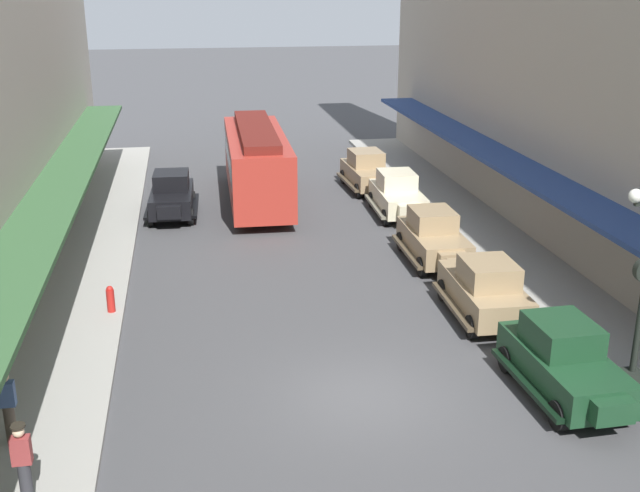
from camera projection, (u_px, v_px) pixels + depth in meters
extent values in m
plane|color=#424244|center=(363.00, 396.00, 18.70)|extent=(200.00, 200.00, 0.00)
cube|color=#99968E|center=(39.00, 422.00, 17.45)|extent=(3.00, 60.00, 0.15)
cube|color=beige|center=(398.00, 198.00, 32.73)|extent=(1.83, 3.96, 0.80)
cube|color=beige|center=(397.00, 180.00, 32.72)|extent=(1.50, 1.75, 0.70)
cube|color=#8C9EA8|center=(397.00, 180.00, 32.72)|extent=(1.42, 1.71, 0.42)
cube|color=beige|center=(410.00, 211.00, 30.72)|extent=(0.95, 0.39, 0.52)
cube|color=#6D6856|center=(419.00, 205.00, 32.96)|extent=(0.36, 3.52, 0.12)
cube|color=#6D6856|center=(375.00, 207.00, 32.71)|extent=(0.36, 3.52, 0.12)
cylinder|color=black|center=(424.00, 216.00, 31.69)|extent=(0.24, 0.69, 0.68)
cylinder|color=black|center=(386.00, 218.00, 31.48)|extent=(0.24, 0.69, 0.68)
cylinder|color=black|center=(408.00, 198.00, 34.24)|extent=(0.24, 0.69, 0.68)
cylinder|color=black|center=(372.00, 200.00, 34.03)|extent=(0.24, 0.69, 0.68)
cube|color=#997F5B|center=(367.00, 175.00, 36.71)|extent=(1.87, 3.97, 0.80)
cube|color=#997F5B|center=(366.00, 158.00, 36.69)|extent=(1.51, 1.76, 0.70)
cube|color=#8C9EA8|center=(366.00, 158.00, 36.69)|extent=(1.44, 1.73, 0.42)
cube|color=#997F5B|center=(380.00, 185.00, 34.73)|extent=(0.95, 0.40, 0.52)
cube|color=#4C3F2D|center=(386.00, 180.00, 37.01)|extent=(0.40, 3.52, 0.12)
cube|color=#4C3F2D|center=(348.00, 182.00, 36.62)|extent=(0.40, 3.52, 0.12)
cylinder|color=black|center=(392.00, 189.00, 35.75)|extent=(0.25, 0.69, 0.68)
cylinder|color=black|center=(358.00, 191.00, 35.42)|extent=(0.25, 0.69, 0.68)
cylinder|color=black|center=(375.00, 175.00, 38.26)|extent=(0.25, 0.69, 0.68)
cylinder|color=black|center=(344.00, 177.00, 37.93)|extent=(0.25, 0.69, 0.68)
cube|color=#997F5B|center=(484.00, 294.00, 22.86)|extent=(1.82, 3.95, 0.80)
cube|color=#997F5B|center=(489.00, 273.00, 22.38)|extent=(1.49, 1.74, 0.70)
cube|color=#8C9EA8|center=(489.00, 273.00, 22.38)|extent=(1.42, 1.71, 0.42)
cube|color=#997F5B|center=(462.00, 267.00, 24.83)|extent=(0.95, 0.39, 0.52)
cube|color=#4C3F2D|center=(452.00, 305.00, 22.84)|extent=(0.35, 3.52, 0.12)
cube|color=#4C3F2D|center=(514.00, 302.00, 23.09)|extent=(0.35, 3.52, 0.12)
cylinder|color=black|center=(444.00, 290.00, 24.16)|extent=(0.24, 0.69, 0.68)
cylinder|color=black|center=(493.00, 287.00, 24.37)|extent=(0.24, 0.69, 0.68)
cylinder|color=black|center=(472.00, 327.00, 21.61)|extent=(0.24, 0.69, 0.68)
cylinder|color=black|center=(527.00, 324.00, 21.82)|extent=(0.24, 0.69, 0.68)
cube|color=black|center=(172.00, 199.00, 32.64)|extent=(1.87, 3.97, 0.80)
cube|color=black|center=(171.00, 180.00, 32.62)|extent=(1.52, 1.76, 0.70)
cube|color=#8C9EA8|center=(171.00, 180.00, 32.62)|extent=(1.44, 1.73, 0.42)
cube|color=black|center=(169.00, 212.00, 30.62)|extent=(0.95, 0.40, 0.52)
cube|color=black|center=(195.00, 206.00, 32.85)|extent=(0.40, 3.52, 0.12)
cube|color=black|center=(150.00, 207.00, 32.63)|extent=(0.40, 3.52, 0.12)
cylinder|color=black|center=(191.00, 217.00, 31.58)|extent=(0.25, 0.69, 0.68)
cylinder|color=black|center=(151.00, 218.00, 31.39)|extent=(0.25, 0.69, 0.68)
cylinder|color=black|center=(193.00, 199.00, 34.14)|extent=(0.25, 0.69, 0.68)
cylinder|color=black|center=(156.00, 200.00, 33.95)|extent=(0.25, 0.69, 0.68)
cube|color=#997F5B|center=(434.00, 241.00, 27.38)|extent=(1.76, 3.93, 0.80)
cube|color=#997F5B|center=(432.00, 219.00, 27.36)|extent=(1.47, 1.72, 0.70)
cube|color=#8C9EA8|center=(432.00, 219.00, 27.36)|extent=(1.39, 1.69, 0.42)
cube|color=#997F5B|center=(453.00, 261.00, 25.37)|extent=(0.94, 0.37, 0.52)
cube|color=#4C3F2D|center=(459.00, 249.00, 27.62)|extent=(0.29, 3.51, 0.12)
cube|color=#4C3F2D|center=(407.00, 251.00, 27.34)|extent=(0.29, 3.51, 0.12)
cylinder|color=black|center=(468.00, 264.00, 26.35)|extent=(0.23, 0.68, 0.68)
cylinder|color=black|center=(422.00, 267.00, 26.12)|extent=(0.23, 0.68, 0.68)
cylinder|color=black|center=(443.00, 239.00, 28.90)|extent=(0.23, 0.68, 0.68)
cylinder|color=black|center=(401.00, 241.00, 28.66)|extent=(0.23, 0.68, 0.68)
cube|color=#193D23|center=(564.00, 367.00, 18.53)|extent=(1.81, 3.95, 0.80)
cube|color=#193D23|center=(562.00, 335.00, 18.51)|extent=(1.49, 1.74, 0.70)
cube|color=#8C9EA8|center=(562.00, 335.00, 18.51)|extent=(1.41, 1.70, 0.42)
cube|color=#193D23|center=(613.00, 412.00, 16.54)|extent=(0.94, 0.39, 0.52)
cube|color=black|center=(598.00, 375.00, 18.81)|extent=(0.34, 3.52, 0.12)
cube|color=black|center=(526.00, 383.00, 18.45)|extent=(0.34, 3.52, 0.12)
cylinder|color=black|center=(624.00, 408.00, 17.55)|extent=(0.24, 0.69, 0.68)
cylinder|color=black|center=(559.00, 415.00, 17.24)|extent=(0.24, 0.69, 0.68)
cylinder|color=black|center=(565.00, 354.00, 20.07)|extent=(0.24, 0.69, 0.68)
cylinder|color=black|center=(507.00, 359.00, 19.77)|extent=(0.24, 0.69, 0.68)
cube|color=#A52D23|center=(257.00, 165.00, 34.22)|extent=(2.76, 9.66, 2.70)
cube|color=#5B1913|center=(256.00, 130.00, 33.72)|extent=(1.73, 8.68, 0.36)
cube|color=#8C9EA8|center=(257.00, 154.00, 34.06)|extent=(2.76, 8.90, 0.95)
cube|color=black|center=(254.00, 183.00, 37.42)|extent=(2.03, 1.25, 0.40)
cube|color=black|center=(263.00, 217.00, 32.04)|extent=(2.03, 1.25, 0.40)
cube|color=black|center=(631.00, 380.00, 18.64)|extent=(0.44, 0.44, 0.50)
sphere|color=white|center=(636.00, 196.00, 17.03)|extent=(0.32, 0.32, 0.32)
cylinder|color=#B21E19|center=(111.00, 301.00, 22.97)|extent=(0.24, 0.24, 0.70)
sphere|color=#B21E19|center=(110.00, 289.00, 22.85)|extent=(0.20, 0.20, 0.20)
cylinder|color=#2D2D33|center=(26.00, 482.00, 14.57)|extent=(0.24, 0.24, 0.85)
cube|color=maroon|center=(21.00, 450.00, 14.34)|extent=(0.36, 0.22, 0.56)
sphere|color=beige|center=(18.00, 432.00, 14.21)|extent=(0.22, 0.22, 0.22)
cylinder|color=black|center=(17.00, 426.00, 14.17)|extent=(0.28, 0.28, 0.04)
cylinder|color=#4C4238|center=(10.00, 423.00, 16.51)|extent=(0.24, 0.24, 0.85)
cube|color=#3F598C|center=(6.00, 394.00, 16.28)|extent=(0.36, 0.22, 0.56)
sphere|color=beige|center=(3.00, 377.00, 16.15)|extent=(0.22, 0.22, 0.22)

